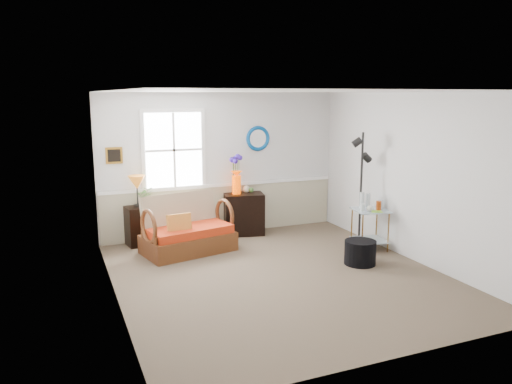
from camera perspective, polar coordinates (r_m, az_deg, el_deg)
name	(u,v)px	position (r m, az deg, el deg)	size (l,w,h in m)	color
floor	(279,276)	(7.25, 2.66, -9.57)	(4.50, 5.00, 0.01)	brown
ceiling	(281,91)	(6.79, 2.86, 11.44)	(4.50, 5.00, 0.01)	white
walls	(280,187)	(6.90, 2.75, 0.58)	(4.51, 5.01, 2.60)	silver
wainscot	(223,209)	(9.33, -3.78, -2.00)	(4.46, 0.02, 0.90)	#B0A88A
chair_rail	(223,185)	(9.23, -3.79, 0.84)	(4.46, 0.04, 0.06)	white
window	(174,150)	(8.89, -9.37, 4.75)	(1.14, 0.06, 1.44)	white
picture	(114,155)	(8.73, -15.92, 4.04)	(0.28, 0.03, 0.28)	#C0852A
mirror	(258,138)	(9.37, 0.20, 6.14)	(0.47, 0.47, 0.07)	#0059A7
loveseat	(188,224)	(8.26, -7.78, -3.67)	(1.44, 0.81, 0.94)	brown
throw_pillow	(179,226)	(8.05, -8.75, -3.85)	(0.39, 0.10, 0.39)	#DC5616
lamp_stand	(138,226)	(8.82, -13.33, -3.79)	(0.38, 0.38, 0.68)	black
table_lamp	(137,191)	(8.67, -13.41, 0.07)	(0.30, 0.30, 0.54)	#AE5E19
potted_plant	(145,198)	(8.76, -12.52, -0.69)	(0.30, 0.34, 0.26)	#427231
cabinet	(244,214)	(9.25, -1.41, -2.51)	(0.72, 0.46, 0.77)	black
flower_vase	(236,175)	(9.10, -2.25, 1.99)	(0.21, 0.21, 0.71)	#E64200
side_table	(370,229)	(8.59, 12.86, -4.16)	(0.54, 0.54, 0.68)	#A17232
tabletop_items	(371,202)	(8.47, 13.04, -1.08)	(0.44, 0.44, 0.27)	silver
floor_lamp	(361,190)	(8.64, 11.89, 0.27)	(0.28, 0.28, 1.94)	black
ottoman	(360,252)	(7.84, 11.82, -6.77)	(0.48, 0.48, 0.37)	black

